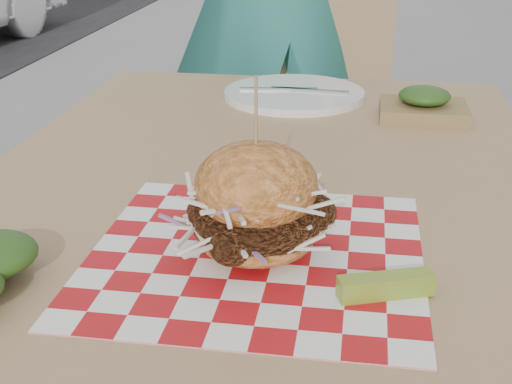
% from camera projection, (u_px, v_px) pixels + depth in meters
% --- Properties ---
extents(patio_table, '(0.80, 1.20, 0.75)m').
position_uv_depth(patio_table, '(261.00, 233.00, 1.01)').
color(patio_table, tan).
rests_on(patio_table, ground).
extents(patio_chair, '(0.52, 0.52, 0.95)m').
position_uv_depth(patio_chair, '(305.00, 113.00, 1.97)').
color(patio_chair, tan).
rests_on(patio_chair, ground).
extents(paper_liner, '(0.36, 0.36, 0.00)m').
position_uv_depth(paper_liner, '(256.00, 254.00, 0.78)').
color(paper_liner, red).
rests_on(paper_liner, patio_table).
extents(sandwich, '(0.17, 0.17, 0.20)m').
position_uv_depth(sandwich, '(256.00, 208.00, 0.76)').
color(sandwich, '#D47F3B').
rests_on(sandwich, paper_liner).
extents(pickle_spear, '(0.10, 0.05, 0.02)m').
position_uv_depth(pickle_spear, '(386.00, 286.00, 0.69)').
color(pickle_spear, '#8AA830').
rests_on(pickle_spear, paper_liner).
extents(place_setting, '(0.27, 0.27, 0.02)m').
position_uv_depth(place_setting, '(294.00, 94.00, 1.37)').
color(place_setting, white).
rests_on(place_setting, patio_table).
extents(kraft_tray, '(0.15, 0.12, 0.06)m').
position_uv_depth(kraft_tray, '(424.00, 105.00, 1.24)').
color(kraft_tray, olive).
rests_on(kraft_tray, patio_table).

